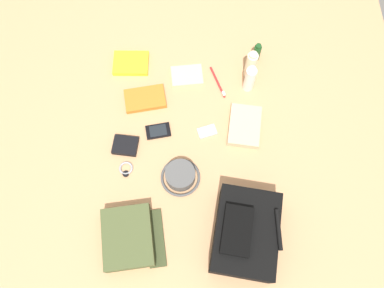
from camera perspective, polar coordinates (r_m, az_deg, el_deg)
The scene contains 16 objects.
ground_plane at distance 1.73m, azimuth 0.00°, elevation -0.62°, with size 2.64×2.02×0.02m, color tan.
backpack at distance 1.56m, azimuth 7.97°, elevation -13.09°, with size 0.38×0.30×0.17m.
toiletry_pouch at distance 1.60m, azimuth -9.36°, elevation -13.68°, with size 0.27×0.27×0.07m.
bucket_hat at distance 1.64m, azimuth -1.76°, elevation -4.77°, with size 0.17×0.17×0.07m.
shampoo_bottle at distance 1.91m, azimuth 9.68°, elevation 13.36°, with size 0.04×0.04×0.11m.
lotion_bottle at distance 1.83m, azimuth 8.80°, elevation 11.62°, with size 0.05×0.05×0.17m.
toothpaste_tube at distance 1.80m, azimuth 8.65°, elevation 9.63°, with size 0.05×0.05×0.16m.
paperback_novel at distance 1.93m, azimuth -9.14°, elevation 11.85°, with size 0.14×0.17×0.02m.
travel_guidebook at distance 1.82m, azimuth -7.04°, elevation 6.72°, with size 0.15×0.20×0.03m.
cell_phone at distance 1.75m, azimuth -5.10°, elevation 1.95°, with size 0.08×0.12×0.01m.
media_player at distance 1.74m, azimuth 2.25°, elevation 1.91°, with size 0.07×0.10×0.01m.
wristwatch at distance 1.70m, azimuth -9.87°, elevation -3.71°, with size 0.07×0.06×0.01m.
toothbrush at distance 1.85m, azimuth 3.97°, elevation 9.02°, with size 0.17×0.07×0.02m.
wallet at distance 1.73m, azimuth -9.95°, elevation -0.23°, with size 0.09×0.11×0.02m, color black.
notepad at distance 1.87m, azimuth -0.76°, elevation 10.21°, with size 0.11×0.15×0.02m, color beige.
folded_towel at distance 1.75m, azimuth 7.88°, elevation 2.69°, with size 0.20×0.14×0.04m, color #C6B289.
Camera 1 is at (0.60, -0.01, 1.61)m, focal length 35.60 mm.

